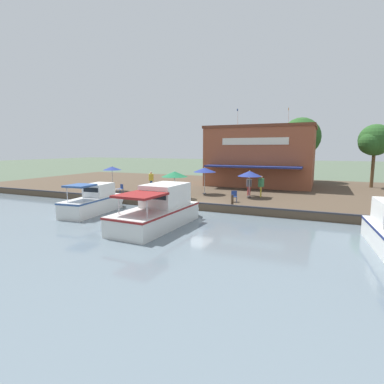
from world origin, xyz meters
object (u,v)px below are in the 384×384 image
(patio_umbrella_mid_patio_left, at_px, (250,174))
(person_at_quay_edge, at_px, (261,183))
(cafe_chair_back_row_seat, at_px, (234,196))
(mooring_post, at_px, (232,200))
(waterfront_restaurant, at_px, (261,156))
(tree_behind_restaurant, at_px, (299,138))
(patio_umbrella_by_entrance, at_px, (112,168))
(person_near_entrance, at_px, (151,178))
(cafe_chair_far_corner_seat, at_px, (121,188))
(motorboat_second_along, at_px, (97,201))
(tree_upstream_bank, at_px, (374,141))
(person_mid_patio, at_px, (249,184))
(patio_umbrella_mid_patio_right, at_px, (205,170))
(motorboat_nearest_quay, at_px, (163,210))
(patio_umbrella_back_row, at_px, (175,174))
(cafe_chair_beside_entrance, at_px, (156,192))

(patio_umbrella_mid_patio_left, relative_size, person_at_quay_edge, 1.27)
(cafe_chair_back_row_seat, relative_size, mooring_post, 1.08)
(waterfront_restaurant, height_order, patio_umbrella_mid_patio_left, waterfront_restaurant)
(cafe_chair_back_row_seat, bearing_deg, tree_behind_restaurant, 169.79)
(patio_umbrella_by_entrance, bearing_deg, cafe_chair_back_row_seat, 84.25)
(patio_umbrella_mid_patio_left, bearing_deg, patio_umbrella_by_entrance, -83.93)
(person_at_quay_edge, xyz_separation_m, tree_behind_restaurant, (-14.49, 1.82, 4.25))
(patio_umbrella_by_entrance, relative_size, person_near_entrance, 1.37)
(cafe_chair_far_corner_seat, bearing_deg, mooring_post, 81.58)
(mooring_post, bearing_deg, waterfront_restaurant, -177.32)
(motorboat_second_along, bearing_deg, person_at_quay_edge, 129.79)
(person_near_entrance, height_order, tree_behind_restaurant, tree_behind_restaurant)
(tree_upstream_bank, bearing_deg, waterfront_restaurant, -79.21)
(patio_umbrella_by_entrance, bearing_deg, person_at_quay_edge, 98.66)
(person_mid_patio, distance_m, tree_upstream_bank, 15.34)
(patio_umbrella_mid_patio_right, height_order, motorboat_nearest_quay, patio_umbrella_mid_patio_right)
(patio_umbrella_mid_patio_right, xyz_separation_m, mooring_post, (4.46, 3.88, -1.77))
(person_at_quay_edge, bearing_deg, patio_umbrella_mid_patio_right, -84.76)
(person_at_quay_edge, bearing_deg, mooring_post, -12.58)
(motorboat_nearest_quay, bearing_deg, waterfront_restaurant, 172.86)
(person_at_quay_edge, relative_size, motorboat_second_along, 0.30)
(patio_umbrella_back_row, distance_m, tree_upstream_bank, 21.65)
(patio_umbrella_by_entrance, height_order, cafe_chair_far_corner_seat, patio_umbrella_by_entrance)
(waterfront_restaurant, height_order, person_near_entrance, waterfront_restaurant)
(cafe_chair_beside_entrance, xyz_separation_m, motorboat_second_along, (4.73, -2.16, -0.22))
(person_at_quay_edge, distance_m, person_near_entrance, 11.23)
(tree_upstream_bank, bearing_deg, mooring_post, -33.83)
(cafe_chair_beside_entrance, relative_size, cafe_chair_back_row_seat, 1.00)
(person_near_entrance, xyz_separation_m, motorboat_second_along, (9.13, 0.95, -0.85))
(patio_umbrella_by_entrance, relative_size, patio_umbrella_mid_patio_left, 1.06)
(patio_umbrella_by_entrance, relative_size, cafe_chair_far_corner_seat, 2.83)
(cafe_chair_far_corner_seat, relative_size, person_mid_patio, 0.52)
(person_at_quay_edge, bearing_deg, motorboat_nearest_quay, -22.39)
(person_mid_patio, xyz_separation_m, person_near_entrance, (-0.27, -10.12, 0.09))
(patio_umbrella_by_entrance, xyz_separation_m, cafe_chair_far_corner_seat, (1.16, 1.81, -1.71))
(waterfront_restaurant, xyz_separation_m, cafe_chair_beside_entrance, (12.48, -6.38, -2.78))
(person_at_quay_edge, xyz_separation_m, person_near_entrance, (-0.58, -11.21, -0.03))
(cafe_chair_back_row_seat, height_order, mooring_post, cafe_chair_back_row_seat)
(patio_umbrella_mid_patio_left, relative_size, mooring_post, 2.90)
(waterfront_restaurant, xyz_separation_m, tree_upstream_bank, (-2.13, 11.16, 1.60))
(patio_umbrella_by_entrance, xyz_separation_m, motorboat_nearest_quay, (7.71, 9.88, -1.81))
(waterfront_restaurant, relative_size, person_mid_patio, 6.97)
(cafe_chair_far_corner_seat, height_order, person_mid_patio, person_mid_patio)
(tree_upstream_bank, bearing_deg, person_near_entrance, -63.68)
(tree_behind_restaurant, bearing_deg, person_mid_patio, -11.63)
(waterfront_restaurant, bearing_deg, patio_umbrella_back_row, -20.14)
(patio_umbrella_back_row, bearing_deg, cafe_chair_far_corner_seat, -95.20)
(person_mid_patio, bearing_deg, patio_umbrella_by_entrance, -79.29)
(patio_umbrella_mid_patio_right, distance_m, motorboat_nearest_quay, 9.59)
(motorboat_nearest_quay, height_order, tree_behind_restaurant, tree_behind_restaurant)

